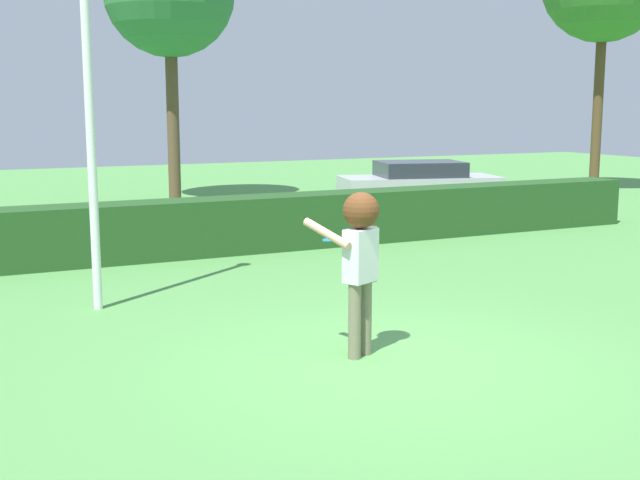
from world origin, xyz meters
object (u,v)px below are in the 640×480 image
person (360,248)px  frisbee (334,240)px  lamppost (87,50)px  parked_car_silver (420,182)px

person → frisbee: (-0.01, 0.60, 0.01)m
person → frisbee: 0.60m
frisbee → lamppost: (-2.16, 2.82, 2.22)m
person → frisbee: size_ratio=6.82×
person → parked_car_silver: person is taller
person → parked_car_silver: bearing=54.4°
lamppost → parked_car_silver: size_ratio=1.39×
person → frisbee: bearing=90.8°
parked_car_silver → lamppost: bearing=-143.2°
lamppost → parked_car_silver: (9.96, 7.46, -2.74)m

